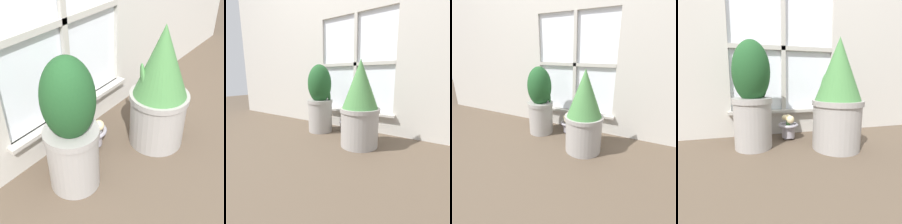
# 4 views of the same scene
# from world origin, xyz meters

# --- Properties ---
(ground_plane) EXTENTS (10.00, 10.00, 0.00)m
(ground_plane) POSITION_xyz_m (0.00, 0.00, 0.00)
(ground_plane) COLOR brown
(potted_plant_left) EXTENTS (0.28, 0.28, 0.74)m
(potted_plant_left) POSITION_xyz_m (-0.28, 0.36, 0.36)
(potted_plant_left) COLOR #9E9993
(potted_plant_left) RESTS_ON ground_plane
(potted_plant_right) EXTENTS (0.35, 0.35, 0.75)m
(potted_plant_right) POSITION_xyz_m (0.28, 0.21, 0.36)
(potted_plant_right) COLOR #9E9993
(potted_plant_right) RESTS_ON ground_plane
(flower_vase) EXTENTS (0.16, 0.16, 0.21)m
(flower_vase) POSITION_xyz_m (0.00, 0.47, 0.11)
(flower_vase) COLOR #99939E
(flower_vase) RESTS_ON ground_plane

